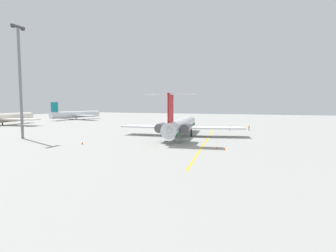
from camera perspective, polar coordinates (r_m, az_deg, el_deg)
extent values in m
plane|color=#9E9E99|center=(74.25, 6.20, -2.53)|extent=(313.21, 313.21, 0.00)
cylinder|color=silver|center=(78.98, 2.73, 0.20)|extent=(35.12, 8.24, 3.73)
cone|color=silver|center=(96.21, 4.44, 1.02)|extent=(4.31, 4.05, 3.58)
cone|color=silver|center=(61.86, 0.09, -0.77)|extent=(5.80, 3.85, 3.17)
cube|color=#195133|center=(79.05, 2.73, -0.41)|extent=(34.36, 8.21, 0.82)
cube|color=silver|center=(81.90, -3.84, -0.10)|extent=(6.22, 15.67, 0.37)
cube|color=silver|center=(78.82, 9.74, -0.35)|extent=(9.28, 16.45, 0.37)
cylinder|color=#515156|center=(67.80, -1.43, -0.33)|extent=(4.90, 2.75, 2.16)
cube|color=silver|center=(67.65, -0.90, -0.34)|extent=(2.93, 1.54, 0.45)
cylinder|color=#515156|center=(66.65, 3.58, -0.43)|extent=(4.90, 2.75, 2.16)
cube|color=silver|center=(66.75, 3.03, -0.42)|extent=(2.93, 1.54, 0.45)
cube|color=#B2191E|center=(63.85, 0.53, 3.74)|extent=(5.05, 1.03, 6.60)
cube|color=silver|center=(64.15, -2.17, 6.45)|extent=(4.17, 5.84, 0.26)
cube|color=silver|center=(62.95, 3.14, 6.48)|extent=(4.17, 5.84, 0.26)
cylinder|color=black|center=(89.63, 3.85, -0.34)|extent=(0.41, 0.41, 2.83)
cylinder|color=black|center=(78.54, 0.44, -1.06)|extent=(0.41, 0.41, 2.83)
cylinder|color=black|center=(77.56, 4.76, -1.15)|extent=(0.41, 0.41, 2.83)
cylinder|color=silver|center=(135.28, -30.67, 1.40)|extent=(32.39, 6.96, 3.85)
cone|color=silver|center=(147.13, -26.27, 1.80)|extent=(3.49, 3.94, 3.65)
cube|color=silver|center=(128.95, -27.73, 1.22)|extent=(7.00, 15.16, 0.46)
cylinder|color=black|center=(135.37, -30.64, 0.70)|extent=(0.46, 0.46, 2.59)
cylinder|color=silver|center=(163.81, -18.22, 2.26)|extent=(29.98, 12.26, 3.62)
cone|color=silver|center=(172.97, -14.13, 2.48)|extent=(3.83, 4.15, 3.43)
cube|color=silver|center=(171.01, -19.90, 2.19)|extent=(9.05, 14.74, 0.43)
cube|color=silver|center=(156.80, -16.38, 2.07)|extent=(9.05, 14.74, 0.43)
cube|color=teal|center=(156.65, -22.10, 3.60)|extent=(3.88, 1.49, 4.93)
cylinder|color=black|center=(163.88, -18.21, 1.71)|extent=(0.43, 0.43, 2.43)
cylinder|color=black|center=(97.52, 12.50, -0.63)|extent=(0.10, 0.10, 0.78)
cylinder|color=black|center=(97.53, 12.42, -0.63)|extent=(0.10, 0.10, 0.78)
cylinder|color=#262628|center=(97.46, 12.46, -0.22)|extent=(0.26, 0.26, 0.62)
sphere|color=brown|center=(97.43, 12.47, 0.03)|extent=(0.24, 0.24, 0.24)
cylinder|color=#262628|center=(97.45, 12.57, -0.20)|extent=(0.07, 0.07, 0.52)
cylinder|color=#262628|center=(97.47, 12.36, -0.20)|extent=(0.07, 0.07, 0.52)
cylinder|color=black|center=(98.17, 16.11, -0.65)|extent=(0.11, 0.11, 0.85)
cylinder|color=black|center=(98.09, 16.18, -0.65)|extent=(0.11, 0.11, 0.85)
cylinder|color=orange|center=(98.06, 16.15, -0.21)|extent=(0.29, 0.29, 0.67)
sphere|color=#DBB28E|center=(98.02, 16.16, 0.07)|extent=(0.27, 0.27, 0.27)
cylinder|color=orange|center=(98.16, 16.06, -0.18)|extent=(0.08, 0.08, 0.57)
cylinder|color=orange|center=(97.96, 16.25, -0.19)|extent=(0.08, 0.08, 0.57)
cone|color=#EA590F|center=(58.05, 9.87, -4.37)|extent=(0.40, 0.40, 0.55)
cone|color=#EA590F|center=(66.53, -17.06, -3.34)|extent=(0.40, 0.40, 0.55)
cone|color=#EA590F|center=(57.03, 11.45, -4.56)|extent=(0.40, 0.40, 0.55)
cube|color=gold|center=(77.41, 8.23, -2.25)|extent=(77.84, 9.88, 0.01)
cylinder|color=slate|center=(82.55, -27.83, 7.47)|extent=(0.70, 0.70, 28.14)
cube|color=#424244|center=(84.61, -28.23, 17.36)|extent=(4.00, 0.60, 0.60)
cube|color=#2D2D30|center=(83.55, -29.02, 17.25)|extent=(0.70, 0.50, 0.44)
cube|color=#2D2D30|center=(85.54, -27.45, 17.00)|extent=(0.70, 0.50, 0.44)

